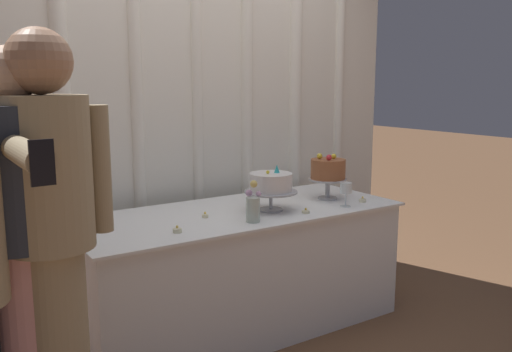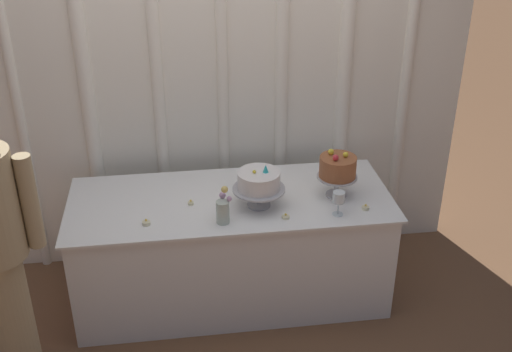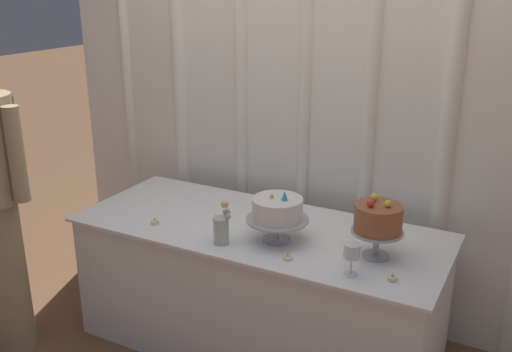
# 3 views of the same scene
# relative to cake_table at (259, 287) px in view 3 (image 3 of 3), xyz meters

# --- Properties ---
(draped_curtain) EXTENTS (3.31, 0.16, 2.73)m
(draped_curtain) POSITION_rel_cake_table_xyz_m (0.01, 0.55, 1.04)
(draped_curtain) COLOR white
(draped_curtain) RESTS_ON ground_plane
(cake_table) EXTENTS (1.99, 0.81, 0.74)m
(cake_table) POSITION_rel_cake_table_xyz_m (0.00, 0.00, 0.00)
(cake_table) COLOR white
(cake_table) RESTS_ON ground_plane
(cake_display_nearleft) EXTENTS (0.32, 0.32, 0.28)m
(cake_display_nearleft) POSITION_rel_cake_table_xyz_m (0.16, -0.11, 0.53)
(cake_display_nearleft) COLOR #B2B2B7
(cake_display_nearleft) RESTS_ON cake_table
(cake_display_nearright) EXTENTS (0.25, 0.25, 0.30)m
(cake_display_nearright) POSITION_rel_cake_table_xyz_m (0.65, -0.05, 0.56)
(cake_display_nearright) COLOR #B2B2B7
(cake_display_nearright) RESTS_ON cake_table
(wine_glass) EXTENTS (0.07, 0.07, 0.15)m
(wine_glass) POSITION_rel_cake_table_xyz_m (0.61, -0.27, 0.48)
(wine_glass) COLOR silver
(wine_glass) RESTS_ON cake_table
(flower_vase) EXTENTS (0.09, 0.11, 0.23)m
(flower_vase) POSITION_rel_cake_table_xyz_m (-0.07, -0.26, 0.45)
(flower_vase) COLOR #B2C1B2
(flower_vase) RESTS_ON cake_table
(tealight_far_left) EXTENTS (0.05, 0.05, 0.04)m
(tealight_far_left) POSITION_rel_cake_table_xyz_m (-0.51, -0.23, 0.38)
(tealight_far_left) COLOR beige
(tealight_far_left) RESTS_ON cake_table
(tealight_near_left) EXTENTS (0.04, 0.04, 0.03)m
(tealight_near_left) POSITION_rel_cake_table_xyz_m (-0.24, -0.04, 0.38)
(tealight_near_left) COLOR beige
(tealight_near_left) RESTS_ON cake_table
(tealight_near_right) EXTENTS (0.05, 0.05, 0.03)m
(tealight_near_right) POSITION_rel_cake_table_xyz_m (0.30, -0.27, 0.38)
(tealight_near_right) COLOR beige
(tealight_near_right) RESTS_ON cake_table
(tealight_far_right) EXTENTS (0.04, 0.04, 0.04)m
(tealight_far_right) POSITION_rel_cake_table_xyz_m (0.79, -0.24, 0.38)
(tealight_far_right) COLOR beige
(tealight_far_right) RESTS_ON cake_table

